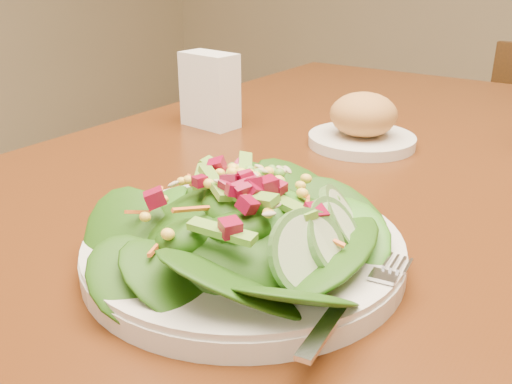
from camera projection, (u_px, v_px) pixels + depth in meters
dining_table at (349, 236)px, 0.81m from camera, size 0.90×1.40×0.75m
salad_plate at (253, 234)px, 0.52m from camera, size 0.30×0.30×0.09m
bread_plate at (363, 124)px, 0.85m from camera, size 0.16×0.16×0.08m
napkin_holder at (210, 88)px, 0.94m from camera, size 0.10×0.06×0.12m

